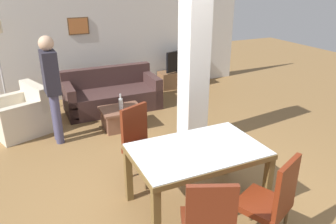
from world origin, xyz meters
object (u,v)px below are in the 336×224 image
(tv_screen, at_px, (183,60))
(coffee_table, at_px, (122,118))
(sofa, at_px, (112,96))
(dining_chair_far_left, at_px, (141,141))
(armchair, at_px, (22,117))
(dining_chair_near_right, at_px, (272,199))
(standing_person, at_px, (52,83))
(dining_chair_near_left, at_px, (208,221))
(dining_table, at_px, (197,161))
(tv_stand, at_px, (183,78))
(bottle, at_px, (121,104))

(tv_screen, bearing_deg, coffee_table, 20.17)
(sofa, distance_m, tv_screen, 2.22)
(dining_chair_far_left, relative_size, armchair, 0.93)
(dining_chair_near_right, height_order, standing_person, standing_person)
(dining_chair_near_left, distance_m, armchair, 4.19)
(dining_chair_far_left, relative_size, dining_chair_near_right, 1.00)
(dining_table, xyz_separation_m, sofa, (-0.04, 3.49, -0.32))
(dining_chair_near_right, height_order, coffee_table, dining_chair_near_right)
(tv_stand, bearing_deg, standing_person, -151.15)
(sofa, height_order, tv_stand, sofa)
(dining_chair_near_right, bearing_deg, coffee_table, 75.15)
(dining_chair_far_left, xyz_separation_m, coffee_table, (0.22, 1.63, -0.34))
(dining_table, bearing_deg, tv_screen, 64.68)
(dining_chair_near_right, distance_m, coffee_table, 3.39)
(coffee_table, bearing_deg, standing_person, -177.29)
(armchair, bearing_deg, tv_screen, -93.33)
(sofa, xyz_separation_m, tv_screen, (2.05, 0.75, 0.38))
(dining_chair_near_right, relative_size, armchair, 0.93)
(armchair, bearing_deg, standing_person, -160.94)
(dining_chair_near_right, height_order, tv_screen, dining_chair_near_right)
(dining_chair_near_right, bearing_deg, armchair, 95.28)
(dining_table, distance_m, coffee_table, 2.53)
(standing_person, bearing_deg, dining_table, 24.88)
(dining_chair_near_left, distance_m, sofa, 4.37)
(tv_stand, bearing_deg, dining_chair_far_left, -125.13)
(bottle, distance_m, tv_screen, 2.83)
(dining_chair_far_left, distance_m, standing_person, 1.88)
(dining_chair_far_left, distance_m, bottle, 1.58)
(sofa, bearing_deg, armchair, 13.52)
(dining_chair_near_left, distance_m, tv_screen, 5.63)
(dining_chair_far_left, relative_size, tv_stand, 0.80)
(tv_stand, bearing_deg, tv_screen, 0.00)
(bottle, bearing_deg, dining_chair_near_left, -93.54)
(dining_chair_near_left, height_order, coffee_table, dining_chair_near_left)
(dining_chair_far_left, distance_m, sofa, 2.66)
(dining_chair_near_right, bearing_deg, sofa, 71.78)
(armchair, xyz_separation_m, tv_stand, (3.80, 1.17, -0.08))
(dining_chair_near_right, xyz_separation_m, bottle, (-0.54, 3.28, -0.04))
(dining_table, height_order, sofa, sofa)
(bottle, relative_size, tv_stand, 0.24)
(bottle, bearing_deg, tv_stand, 39.78)
(dining_table, bearing_deg, coffee_table, 93.38)
(dining_chair_near_right, bearing_deg, tv_screen, 48.50)
(coffee_table, bearing_deg, bottle, -109.41)
(sofa, height_order, coffee_table, sofa)
(dining_table, relative_size, bottle, 5.08)
(dining_chair_near_left, bearing_deg, coffee_table, 109.50)
(dining_chair_near_right, bearing_deg, bottle, 75.64)
(dining_chair_near_left, xyz_separation_m, tv_stand, (2.38, 5.10, -0.33))
(standing_person, bearing_deg, tv_screen, 116.15)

